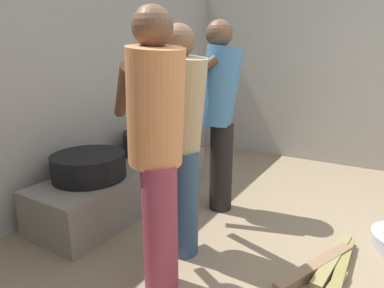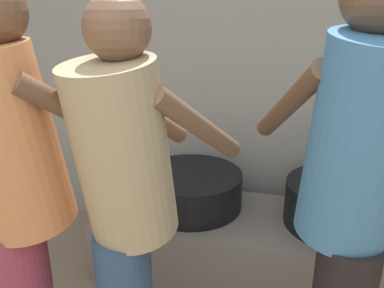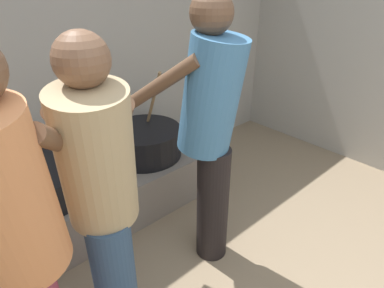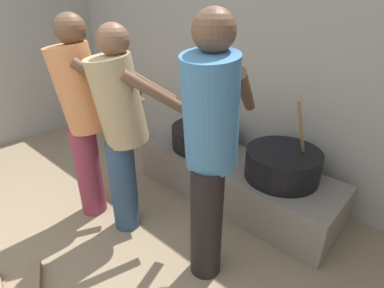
{
  "view_description": "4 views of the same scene",
  "coord_description": "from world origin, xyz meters",
  "px_view_note": "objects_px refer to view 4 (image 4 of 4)",
  "views": [
    {
      "loc": [
        -1.81,
        0.2,
        1.31
      ],
      "look_at": [
        0.4,
        1.53,
        0.62
      ],
      "focal_mm": 29.64,
      "sensor_mm": 36.0,
      "label": 1
    },
    {
      "loc": [
        0.37,
        0.2,
        1.49
      ],
      "look_at": [
        0.03,
        1.51,
        1.0
      ],
      "focal_mm": 36.89,
      "sensor_mm": 36.0,
      "label": 2
    },
    {
      "loc": [
        -0.63,
        0.2,
        1.7
      ],
      "look_at": [
        0.52,
        1.46,
        0.8
      ],
      "focal_mm": 31.17,
      "sensor_mm": 36.0,
      "label": 3
    },
    {
      "loc": [
        1.51,
        0.2,
        1.65
      ],
      "look_at": [
        0.15,
        1.7,
        0.66
      ],
      "focal_mm": 28.14,
      "sensor_mm": 36.0,
      "label": 4
    }
  ],
  "objects_px": {
    "cooking_pot_main": "(282,164)",
    "cook_in_blue_shirt": "(210,143)",
    "cook_in_tan_shirt": "(121,124)",
    "cook_in_orange_shirt": "(83,111)",
    "cooking_pot_secondary": "(203,136)"
  },
  "relations": [
    {
      "from": "cook_in_tan_shirt",
      "to": "cook_in_blue_shirt",
      "type": "relative_size",
      "value": 0.94
    },
    {
      "from": "cooking_pot_main",
      "to": "cook_in_orange_shirt",
      "type": "distance_m",
      "value": 1.57
    },
    {
      "from": "cook_in_orange_shirt",
      "to": "cook_in_tan_shirt",
      "type": "bearing_deg",
      "value": 12.6
    },
    {
      "from": "cooking_pot_secondary",
      "to": "cook_in_tan_shirt",
      "type": "xyz_separation_m",
      "value": [
        0.01,
        -0.89,
        0.39
      ]
    },
    {
      "from": "cooking_pot_main",
      "to": "cook_in_tan_shirt",
      "type": "relative_size",
      "value": 0.45
    },
    {
      "from": "cooking_pot_main",
      "to": "cook_in_blue_shirt",
      "type": "bearing_deg",
      "value": -96.39
    },
    {
      "from": "cooking_pot_main",
      "to": "cooking_pot_secondary",
      "type": "relative_size",
      "value": 1.16
    },
    {
      "from": "cook_in_tan_shirt",
      "to": "cook_in_blue_shirt",
      "type": "xyz_separation_m",
      "value": [
        0.72,
        0.08,
        0.06
      ]
    },
    {
      "from": "cooking_pot_secondary",
      "to": "cook_in_orange_shirt",
      "type": "distance_m",
      "value": 1.11
    },
    {
      "from": "cooking_pot_main",
      "to": "cooking_pot_secondary",
      "type": "distance_m",
      "value": 0.82
    },
    {
      "from": "cooking_pot_main",
      "to": "cooking_pot_secondary",
      "type": "height_order",
      "value": "cooking_pot_main"
    },
    {
      "from": "cooking_pot_main",
      "to": "cooking_pot_secondary",
      "type": "xyz_separation_m",
      "value": [
        -0.82,
        0.01,
        -0.02
      ]
    },
    {
      "from": "cooking_pot_main",
      "to": "cook_in_orange_shirt",
      "type": "xyz_separation_m",
      "value": [
        -1.17,
        -0.96,
        0.41
      ]
    },
    {
      "from": "cooking_pot_main",
      "to": "cook_in_blue_shirt",
      "type": "height_order",
      "value": "cook_in_blue_shirt"
    },
    {
      "from": "cook_in_blue_shirt",
      "to": "cook_in_tan_shirt",
      "type": "bearing_deg",
      "value": -173.42
    }
  ]
}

